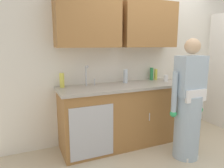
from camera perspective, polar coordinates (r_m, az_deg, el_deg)
ground_plane at (r=3.23m, az=18.11°, el=-18.37°), size 9.00×9.00×0.00m
kitchen_wall_with_uppers at (r=3.55m, az=6.99°, el=9.59°), size 4.80×0.44×2.70m
counter_cabinet at (r=3.28m, az=2.91°, el=-8.72°), size 1.90×0.62×0.90m
countertop at (r=3.16m, az=3.03°, el=-0.63°), size 1.96×0.66×0.04m
sink at (r=2.98m, az=-5.53°, el=-1.24°), size 0.50×0.36×0.35m
person_at_sink at (r=2.99m, az=20.10°, el=-6.41°), size 0.55×0.34×1.62m
bottle_water_tall at (r=3.04m, az=-13.53°, el=0.99°), size 0.07×0.07×0.21m
bottle_water_short at (r=3.70m, az=11.85°, el=2.60°), size 0.06×0.06×0.19m
bottle_dish_liquid at (r=3.65m, az=10.75°, el=2.75°), size 0.06×0.06×0.21m
bottle_cleaner_spray at (r=3.31m, az=3.70°, el=2.17°), size 0.07×0.07×0.22m
cup_by_sink at (r=3.58m, az=14.48°, el=1.58°), size 0.08×0.08×0.11m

